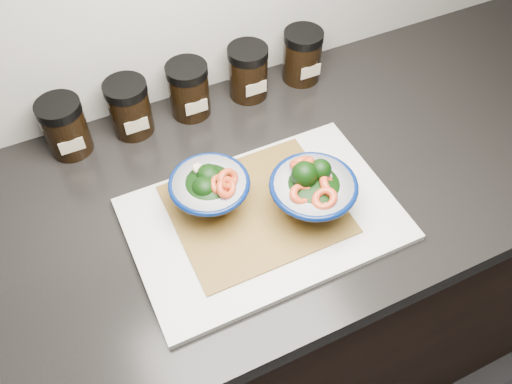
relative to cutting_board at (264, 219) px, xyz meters
name	(u,v)px	position (x,y,z in m)	size (l,w,h in m)	color
cabinet	(211,328)	(-0.10, 0.07, -0.48)	(3.43, 0.58, 0.86)	black
countertop	(195,217)	(-0.10, 0.07, -0.03)	(3.50, 0.60, 0.04)	black
cutting_board	(264,219)	(0.00, 0.00, 0.00)	(0.45, 0.30, 0.01)	silver
bamboo_mat	(256,209)	(-0.01, 0.02, 0.01)	(0.28, 0.24, 0.00)	olive
bowl_left	(210,189)	(-0.07, 0.06, 0.05)	(0.14, 0.14, 0.10)	white
bowl_right	(313,191)	(0.08, -0.02, 0.06)	(0.15, 0.15, 0.11)	white
spice_jar_a	(65,127)	(-0.26, 0.31, 0.05)	(0.08, 0.08, 0.11)	black
spice_jar_b	(129,108)	(-0.13, 0.31, 0.05)	(0.08, 0.08, 0.11)	black
spice_jar_c	(189,90)	(-0.01, 0.31, 0.05)	(0.08, 0.08, 0.11)	black
spice_jar_d	(248,72)	(0.12, 0.31, 0.05)	(0.08, 0.08, 0.11)	black
spice_jar_e	(302,56)	(0.24, 0.31, 0.05)	(0.08, 0.08, 0.11)	black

